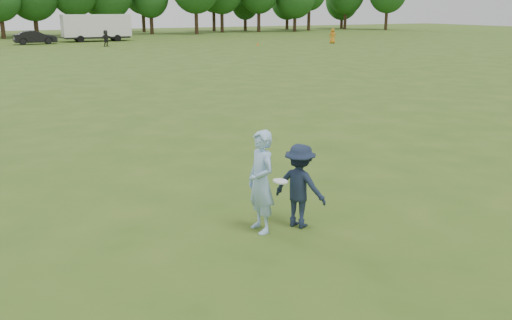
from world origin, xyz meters
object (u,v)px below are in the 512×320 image
Objects in this scene: player_far_c at (333,36)px; player_far_d at (106,38)px; car_f at (35,37)px; defender at (300,186)px; field_cone at (258,44)px; cargo_trailer at (96,26)px; thrower at (261,182)px.

player_far_c is 0.99× the size of player_far_d.
player_far_d is 9.65m from car_f.
defender is 5.40× the size of field_cone.
car_f is at bearing -31.87° from defender.
cargo_trailer is (-14.16, 15.43, 1.63)m from field_cone.
thrower reaches higher than car_f.
car_f is at bearing 148.57° from field_cone.
cargo_trailer is at bearing -38.66° from defender.
defender is 58.72m from car_f.
thrower reaches higher than player_far_c.
player_far_d is at bearing 169.05° from thrower.
car_f is (1.41, 58.70, -0.06)m from defender.
defender is at bearing 175.63° from car_f.
defender is at bearing -116.70° from field_cone.
thrower is 51.97m from player_far_d.
player_far_d is 0.19× the size of cargo_trailer.
thrower is 0.21× the size of cargo_trailer.
thrower is at bearing 174.89° from car_f.
cargo_trailer is (1.02, 9.58, 0.91)m from player_far_d.
field_cone is at bearing 150.92° from thrower.
car_f is at bearing 176.33° from thrower.
player_far_c is 33.77m from car_f.
player_far_d is 16.29m from field_cone.
thrower is at bearing -117.52° from field_cone.
thrower is at bearing 49.57° from defender.
player_far_c reaches higher than car_f.
player_far_c is 0.19× the size of cargo_trailer.
car_f is at bearing 96.69° from player_far_d.
player_far_c is (31.94, 44.28, 0.05)m from defender.
cargo_trailer is at bearing -75.70° from car_f.
cargo_trailer is at bearing 49.70° from player_far_d.
thrower is 0.79m from defender.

